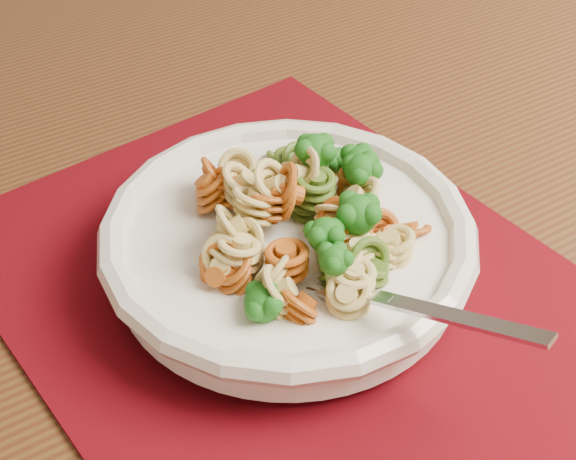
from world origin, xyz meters
The scene contains 5 objects.
dining_table centered at (-0.63, -0.74, 0.63)m, with size 1.80×1.50×0.71m.
placemat centered at (-0.63, -0.81, 0.71)m, with size 0.45×0.35×0.00m, color #5E0412.
pasta_bowl centered at (-0.65, -0.80, 0.74)m, with size 0.25×0.25×0.05m.
pasta_broccoli_heap centered at (-0.65, -0.80, 0.76)m, with size 0.22×0.22×0.06m, color #D5C669, non-canonical shape.
fork centered at (-0.58, -0.83, 0.76)m, with size 0.19×0.02×0.01m, color silver, non-canonical shape.
Camera 1 is at (-0.42, -1.13, 1.11)m, focal length 50.00 mm.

